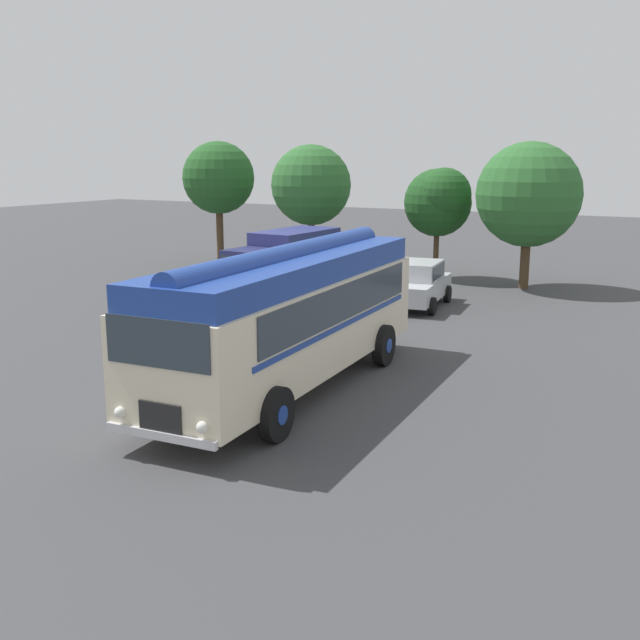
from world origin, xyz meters
The scene contains 9 objects.
ground_plane centered at (0.00, 0.00, 0.00)m, with size 120.00×120.00×0.00m, color #3D3D3F.
vintage_bus centered at (0.88, 0.90, 1.89)m, with size 3.27×10.24×3.49m.
car_near_left centered at (-2.59, 12.92, 0.85)m, with size 2.01×4.22×1.66m.
car_mid_left centered at (-0.11, 11.81, 0.85)m, with size 2.35×4.38×1.66m.
box_van centered at (-5.84, 11.92, 1.36)m, with size 2.56×5.86×2.50m.
tree_far_left centered at (-12.99, 17.35, 4.38)m, with size 3.63×3.63×6.21m.
tree_left_of_centre centered at (-7.98, 17.86, 4.21)m, with size 3.82×3.82×6.02m.
tree_centre centered at (-1.61, 18.21, 3.54)m, with size 3.11×3.05×4.98m.
tree_right_of_centre centered at (2.36, 17.57, 3.94)m, with size 4.32×4.32×6.07m.
Camera 1 is at (9.67, -13.86, 5.47)m, focal length 42.00 mm.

